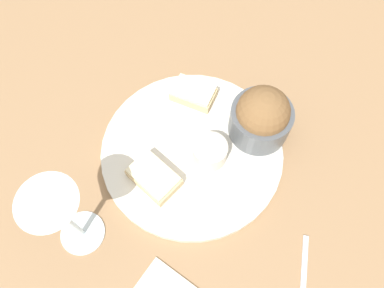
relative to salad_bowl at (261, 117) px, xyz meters
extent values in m
plane|color=#93704C|center=(-0.02, -0.12, -0.06)|extent=(4.00, 4.00, 0.00)
cylinder|color=silver|center=(-0.02, -0.12, -0.05)|extent=(0.31, 0.31, 0.01)
cylinder|color=#4C5156|center=(0.00, 0.00, -0.02)|extent=(0.10, 0.10, 0.06)
sphere|color=brown|center=(0.00, 0.00, 0.01)|extent=(0.09, 0.09, 0.09)
cylinder|color=beige|center=(0.01, -0.10, -0.03)|extent=(0.06, 0.06, 0.04)
cylinder|color=#D14C38|center=(0.01, -0.10, -0.01)|extent=(0.05, 0.05, 0.01)
cube|color=#D1B27F|center=(0.00, -0.20, -0.03)|extent=(0.09, 0.08, 0.02)
cube|color=beige|center=(0.00, -0.20, -0.02)|extent=(0.09, 0.07, 0.01)
cube|color=#D1B27F|center=(-0.11, -0.07, -0.03)|extent=(0.09, 0.08, 0.02)
cube|color=beige|center=(-0.11, -0.07, -0.02)|extent=(0.08, 0.08, 0.01)
cylinder|color=silver|center=(0.02, -0.33, -0.06)|extent=(0.07, 0.07, 0.01)
cylinder|color=silver|center=(0.02, -0.33, -0.01)|extent=(0.01, 0.01, 0.08)
cone|color=silver|center=(0.02, -0.33, 0.07)|extent=(0.08, 0.08, 0.08)
camera|label=1|loc=(0.22, -0.24, 0.53)|focal=35.00mm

